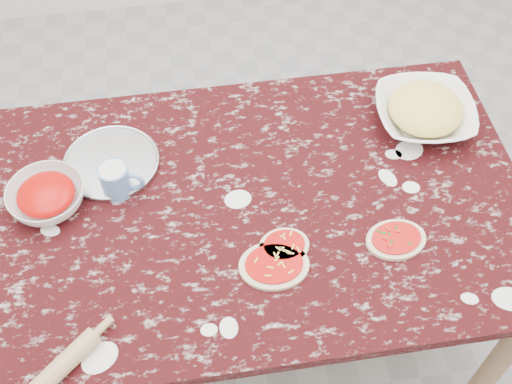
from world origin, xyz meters
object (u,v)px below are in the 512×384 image
object	(u,v)px
sauce_bowl	(47,197)
rolling_pin	(56,371)
cheese_bowl	(424,114)
worktable	(256,218)
pizza_tray	(111,163)
flour_mug	(117,180)

from	to	relation	value
sauce_bowl	rolling_pin	world-z (taller)	sauce_bowl
rolling_pin	cheese_bowl	bearing A→B (deg)	30.87
worktable	pizza_tray	xyz separation A→B (m)	(-0.41, 0.21, 0.09)
worktable	cheese_bowl	size ratio (longest dim) A/B	5.14
sauce_bowl	flour_mug	world-z (taller)	flour_mug
cheese_bowl	flour_mug	bearing A→B (deg)	-172.23
sauce_bowl	flour_mug	size ratio (longest dim) A/B	1.71
sauce_bowl	pizza_tray	bearing A→B (deg)	34.89
worktable	pizza_tray	distance (m)	0.47
cheese_bowl	flour_mug	size ratio (longest dim) A/B	2.40
cheese_bowl	flour_mug	world-z (taller)	flour_mug
cheese_bowl	sauce_bowl	bearing A→B (deg)	-172.69
pizza_tray	worktable	bearing A→B (deg)	-26.87
pizza_tray	sauce_bowl	size ratio (longest dim) A/B	1.29
worktable	sauce_bowl	distance (m)	0.61
pizza_tray	sauce_bowl	distance (m)	0.22
sauce_bowl	cheese_bowl	size ratio (longest dim) A/B	0.71
worktable	cheese_bowl	xyz separation A→B (m)	(0.58, 0.24, 0.12)
worktable	flour_mug	size ratio (longest dim) A/B	12.34
cheese_bowl	rolling_pin	distance (m)	1.32
flour_mug	rolling_pin	bearing A→B (deg)	-106.42
pizza_tray	sauce_bowl	xyz separation A→B (m)	(-0.18, -0.13, 0.03)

